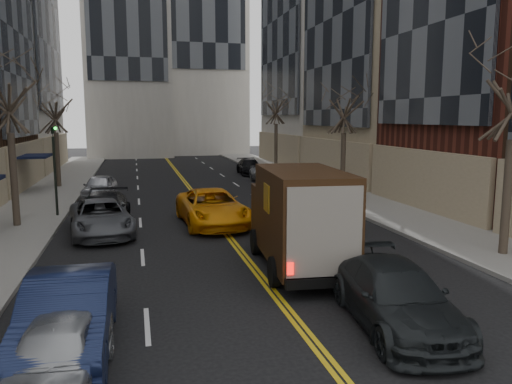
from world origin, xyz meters
The scene contains 19 objects.
sidewalk_left centered at (-9.00, 27.00, 0.07)m, with size 4.00×66.00×0.15m, color slate.
sidewalk_right centered at (9.00, 27.00, 0.07)m, with size 4.00×66.00×0.15m, color slate.
tree_lf_mid centered at (-8.80, 20.00, 6.60)m, with size 3.20×3.20×8.91m.
tree_lf_far centered at (-8.80, 33.00, 6.02)m, with size 3.20×3.20×8.12m.
tree_rt_mid centered at (8.80, 25.00, 6.17)m, with size 3.20×3.20×8.32m.
tree_rt_far centered at (8.80, 40.00, 6.74)m, with size 3.20×3.20×9.11m.
traffic_signal centered at (-7.39, 22.00, 2.82)m, with size 0.29×0.26×4.70m.
ups_truck centered at (1.39, 11.41, 1.65)m, with size 2.83×6.14×3.28m.
observer_sedan centered at (2.17, 6.61, 0.73)m, with size 2.63×5.24×1.46m.
taxi centered at (-0.30, 18.70, 0.80)m, with size 2.67×5.79×1.61m, color orange.
pedestrian centered at (2.18, 18.60, 0.77)m, with size 0.56×0.37×1.53m, color black.
parked_lf_a centered at (-5.10, 5.51, 0.67)m, with size 1.59×3.96×1.35m, color #A5A9AD.
parked_lf_b centered at (-5.10, 7.02, 0.81)m, with size 1.71×4.90×1.62m, color #101733.
parked_lf_c centered at (-5.10, 17.87, 0.73)m, with size 2.41×5.22×1.45m, color #52545A.
parked_lf_d centered at (-5.10, 19.51, 0.74)m, with size 2.09×5.13×1.49m, color black.
parked_lf_e centered at (-5.78, 27.86, 0.70)m, with size 1.66×4.13×1.41m, color #B2B4BA.
parked_rt_a centered at (5.10, 26.37, 0.72)m, with size 1.52×4.35×1.43m, color #4D4F55.
parked_rt_b centered at (6.16, 31.97, 0.67)m, with size 2.22×4.82×1.34m, color #97999E.
parked_rt_c centered at (5.92, 38.19, 0.66)m, with size 1.84×4.52×1.31m, color black.
Camera 1 is at (-3.64, -3.45, 4.87)m, focal length 35.00 mm.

